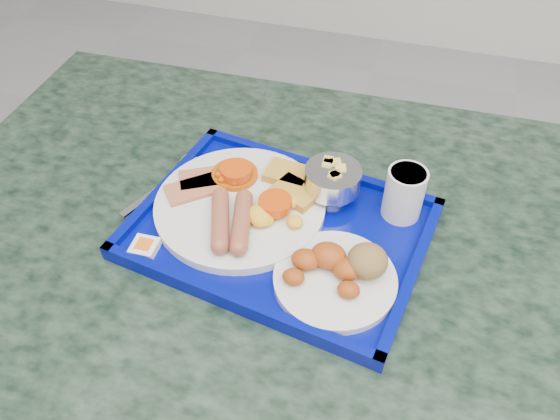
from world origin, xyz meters
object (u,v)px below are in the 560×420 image
at_px(tray, 280,230).
at_px(table, 282,294).
at_px(fruit_bowl, 333,179).
at_px(main_plate, 244,203).
at_px(bread_plate, 339,272).
at_px(juice_cup, 404,192).

bearing_deg(tray, table, 99.44).
bearing_deg(fruit_bowl, main_plate, -152.92).
height_order(bread_plate, juice_cup, juice_cup).
relative_size(bread_plate, fruit_bowl, 1.93).
relative_size(main_plate, bread_plate, 1.56).
height_order(fruit_bowl, juice_cup, juice_cup).
distance_m(table, main_plate, 0.23).
relative_size(main_plate, juice_cup, 3.19).
bearing_deg(bread_plate, main_plate, 151.53).
bearing_deg(bread_plate, fruit_bowl, 106.36).
bearing_deg(table, bread_plate, -40.42).
height_order(tray, bread_plate, bread_plate).
bearing_deg(fruit_bowl, juice_cup, -1.32).
height_order(bread_plate, fruit_bowl, fruit_bowl).
bearing_deg(main_plate, juice_cup, 14.63).
bearing_deg(tray, juice_cup, 26.25).
xyz_separation_m(fruit_bowl, juice_cup, (0.12, -0.00, 0.01)).
relative_size(table, main_plate, 4.46).
distance_m(tray, fruit_bowl, 0.12).
relative_size(tray, fruit_bowl, 5.32).
distance_m(fruit_bowl, juice_cup, 0.12).
distance_m(tray, bread_plate, 0.13).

